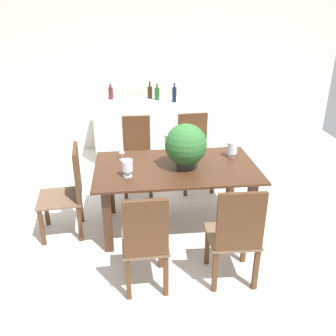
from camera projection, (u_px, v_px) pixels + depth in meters
ground_plane at (174, 219)px, 4.41m from camera, size 7.04×7.04×0.00m
back_wall at (155, 74)px, 6.24m from camera, size 6.40×0.10×2.60m
dining_table at (176, 177)px, 4.04m from camera, size 1.78×1.06×0.76m
chair_near_right at (236, 234)px, 3.18m from camera, size 0.46×0.48×1.01m
chair_far_right at (194, 148)px, 5.04m from camera, size 0.49×0.49×1.04m
chair_head_end at (69, 188)px, 3.96m from camera, size 0.51×0.51×1.02m
chair_near_left at (145, 241)px, 3.11m from camera, size 0.42×0.47×0.99m
chair_far_left at (137, 152)px, 4.97m from camera, size 0.42×0.48×1.02m
flower_centerpiece at (186, 145)px, 3.86m from camera, size 0.45×0.45×0.49m
crystal_vase_left at (127, 166)px, 3.71m from camera, size 0.12×0.12×0.18m
crystal_vase_center_near at (232, 148)px, 4.19m from camera, size 0.12×0.12×0.19m
wine_glass at (122, 151)px, 4.12m from camera, size 0.07×0.07×0.15m
kitchen_counter at (143, 130)px, 6.04m from camera, size 1.56×0.60×0.98m
wine_bottle_dark at (174, 94)px, 5.71m from camera, size 0.07×0.07×0.30m
wine_bottle_tall at (157, 94)px, 5.84m from camera, size 0.08×0.08×0.26m
wine_bottle_green at (111, 93)px, 5.89m from camera, size 0.07×0.07×0.25m
wine_bottle_amber at (150, 92)px, 5.94m from camera, size 0.08×0.08×0.28m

